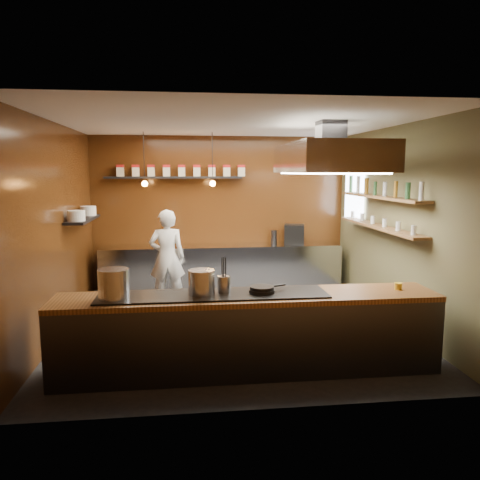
{
  "coord_description": "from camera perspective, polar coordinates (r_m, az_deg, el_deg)",
  "views": [
    {
      "loc": [
        -0.71,
        -6.75,
        2.32
      ],
      "look_at": [
        0.14,
        0.4,
        1.26
      ],
      "focal_mm": 35.0,
      "sensor_mm": 36.0,
      "label": 1
    }
  ],
  "objects": [
    {
      "name": "floor",
      "position": [
        7.17,
        -0.76,
        -10.48
      ],
      "size": [
        5.0,
        5.0,
        0.0
      ],
      "primitive_type": "plane",
      "color": "black",
      "rests_on": "ground"
    },
    {
      "name": "back_wall",
      "position": [
        9.31,
        -2.4,
        3.33
      ],
      "size": [
        5.0,
        0.0,
        5.0
      ],
      "primitive_type": "plane",
      "rotation": [
        1.57,
        0.0,
        0.0
      ],
      "color": "#38170A",
      "rests_on": "ground"
    },
    {
      "name": "left_wall",
      "position": [
        7.03,
        -21.51,
        1.11
      ],
      "size": [
        0.0,
        5.0,
        5.0
      ],
      "primitive_type": "plane",
      "rotation": [
        1.57,
        0.0,
        1.57
      ],
      "color": "#38170A",
      "rests_on": "ground"
    },
    {
      "name": "right_wall",
      "position": [
        7.51,
        18.54,
        1.7
      ],
      "size": [
        0.0,
        5.0,
        5.0
      ],
      "primitive_type": "plane",
      "rotation": [
        1.57,
        0.0,
        -1.57
      ],
      "color": "brown",
      "rests_on": "ground"
    },
    {
      "name": "ceiling",
      "position": [
        6.82,
        -0.81,
        14.12
      ],
      "size": [
        5.0,
        5.0,
        0.0
      ],
      "primitive_type": "plane",
      "rotation": [
        3.14,
        0.0,
        0.0
      ],
      "color": "silver",
      "rests_on": "back_wall"
    },
    {
      "name": "window_pane",
      "position": [
        9.03,
        13.77,
        5.49
      ],
      "size": [
        0.0,
        1.0,
        1.0
      ],
      "primitive_type": "plane",
      "rotation": [
        1.57,
        0.0,
        -1.57
      ],
      "color": "white",
      "rests_on": "right_wall"
    },
    {
      "name": "prep_counter",
      "position": [
        9.14,
        -2.2,
        -3.42
      ],
      "size": [
        4.6,
        0.65,
        0.9
      ],
      "primitive_type": "cube",
      "color": "silver",
      "rests_on": "floor"
    },
    {
      "name": "pass_counter",
      "position": [
        5.51,
        0.96,
        -11.24
      ],
      "size": [
        4.4,
        0.72,
        0.94
      ],
      "color": "#38383D",
      "rests_on": "floor"
    },
    {
      "name": "tin_shelf",
      "position": [
        9.11,
        -8.06,
        7.56
      ],
      "size": [
        2.6,
        0.26,
        0.04
      ],
      "primitive_type": "cube",
      "color": "black",
      "rests_on": "back_wall"
    },
    {
      "name": "plate_shelf",
      "position": [
        7.95,
        -18.6,
        2.4
      ],
      "size": [
        0.3,
        1.4,
        0.04
      ],
      "primitive_type": "cube",
      "color": "black",
      "rests_on": "left_wall"
    },
    {
      "name": "bottle_shelf_upper",
      "position": [
        7.69,
        16.65,
        5.06
      ],
      "size": [
        0.26,
        2.8,
        0.04
      ],
      "primitive_type": "cube",
      "color": "brown",
      "rests_on": "right_wall"
    },
    {
      "name": "bottle_shelf_lower",
      "position": [
        7.73,
        16.51,
        1.58
      ],
      "size": [
        0.26,
        2.8,
        0.04
      ],
      "primitive_type": "cube",
      "color": "brown",
      "rests_on": "right_wall"
    },
    {
      "name": "extractor_hood",
      "position": [
        6.66,
        10.93,
        9.84
      ],
      "size": [
        1.2,
        2.0,
        0.72
      ],
      "color": "#38383D",
      "rests_on": "ceiling"
    },
    {
      "name": "pendant_left",
      "position": [
        8.48,
        -11.55,
        7.09
      ],
      "size": [
        0.1,
        0.1,
        0.95
      ],
      "color": "black",
      "rests_on": "ceiling"
    },
    {
      "name": "pendant_right",
      "position": [
        8.46,
        -3.37,
        7.24
      ],
      "size": [
        0.1,
        0.1,
        0.95
      ],
      "color": "black",
      "rests_on": "ceiling"
    },
    {
      "name": "storage_tins",
      "position": [
        9.11,
        -7.12,
        8.4
      ],
      "size": [
        2.43,
        0.13,
        0.22
      ],
      "color": "beige",
      "rests_on": "tin_shelf"
    },
    {
      "name": "plate_stacks",
      "position": [
        7.95,
        -18.64,
        3.12
      ],
      "size": [
        0.26,
        1.16,
        0.16
      ],
      "color": "white",
      "rests_on": "plate_shelf"
    },
    {
      "name": "bottles",
      "position": [
        7.68,
        16.7,
        6.11
      ],
      "size": [
        0.06,
        2.66,
        0.24
      ],
      "color": "silver",
      "rests_on": "bottle_shelf_upper"
    },
    {
      "name": "wine_glasses",
      "position": [
        7.72,
        16.53,
        2.21
      ],
      "size": [
        0.07,
        2.37,
        0.13
      ],
      "color": "silver",
      "rests_on": "bottle_shelf_lower"
    },
    {
      "name": "stockpot_large",
      "position": [
        5.29,
        -15.13,
        -5.19
      ],
      "size": [
        0.36,
        0.36,
        0.33
      ],
      "primitive_type": "cylinder",
      "rotation": [
        0.0,
        0.0,
        0.08
      ],
      "color": "silver",
      "rests_on": "pass_counter"
    },
    {
      "name": "stockpot_small",
      "position": [
        5.3,
        -4.71,
        -5.15
      ],
      "size": [
        0.32,
        0.32,
        0.28
      ],
      "primitive_type": "cylinder",
      "rotation": [
        0.0,
        0.0,
        0.07
      ],
      "color": "#B7B9BE",
      "rests_on": "pass_counter"
    },
    {
      "name": "utensil_crock",
      "position": [
        5.38,
        -1.98,
        -5.41
      ],
      "size": [
        0.17,
        0.17,
        0.19
      ],
      "primitive_type": "cylinder",
      "rotation": [
        0.0,
        0.0,
        -0.12
      ],
      "color": "#B0B3B7",
      "rests_on": "pass_counter"
    },
    {
      "name": "frying_pan",
      "position": [
        5.39,
        2.72,
        -6.03
      ],
      "size": [
        0.45,
        0.3,
        0.07
      ],
      "color": "black",
      "rests_on": "pass_counter"
    },
    {
      "name": "butter_jar",
      "position": [
        5.91,
        18.73,
        -5.35
      ],
      "size": [
        0.11,
        0.11,
        0.08
      ],
      "primitive_type": "cylinder",
      "rotation": [
        0.0,
        0.0,
        0.29
      ],
      "color": "yellow",
      "rests_on": "pass_counter"
    },
    {
      "name": "espresso_machine",
      "position": [
        9.26,
        6.63,
        0.7
      ],
      "size": [
        0.46,
        0.44,
        0.38
      ],
      "primitive_type": "cube",
      "rotation": [
        0.0,
        0.0,
        -0.24
      ],
      "color": "black",
      "rests_on": "prep_counter"
    },
    {
      "name": "chef",
      "position": [
        8.18,
        -8.88,
        -2.15
      ],
      "size": [
        0.63,
        0.42,
        1.68
      ],
      "primitive_type": "imported",
      "rotation": [
        0.0,
        0.0,
        3.18
      ],
      "color": "silver",
      "rests_on": "floor"
    }
  ]
}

